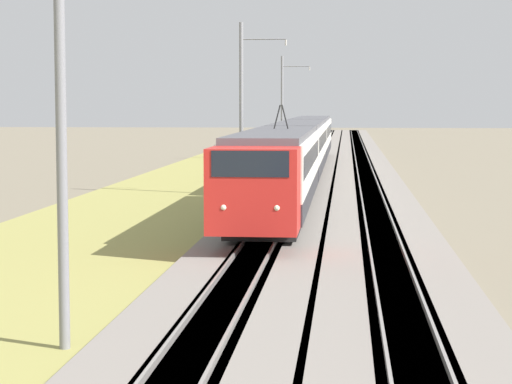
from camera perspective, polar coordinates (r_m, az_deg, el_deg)
ballast_main at (r=61.48m, az=2.45°, el=0.47°), size 240.00×4.40×0.30m
ballast_adjacent at (r=61.43m, az=6.40°, el=0.44°), size 240.00×4.40×0.30m
track_main at (r=61.48m, az=2.45°, el=0.48°), size 240.00×1.57×0.45m
track_adjacent at (r=61.42m, az=6.40°, el=0.45°), size 240.00×1.57×0.45m
grass_verge at (r=62.02m, az=-2.79°, el=0.43°), size 240.00×11.51×0.12m
passenger_train at (r=62.46m, az=2.50°, el=2.57°), size 63.76×3.00×5.03m
catenary_mast_near at (r=20.24m, az=-10.94°, el=4.34°), size 0.22×2.56×9.41m
catenary_mast_mid at (r=53.92m, az=-0.79°, el=4.84°), size 0.22×2.56×9.42m
catenary_mast_far at (r=87.98m, az=1.54°, el=4.87°), size 0.22×2.56×9.23m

